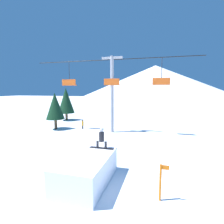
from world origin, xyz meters
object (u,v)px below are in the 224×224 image
object	(u,v)px
trail_marker	(161,181)
distant_skier	(83,124)
pine_tree_near	(55,106)
snowboarder	(102,138)
snow_ramp	(87,170)

from	to	relation	value
trail_marker	distant_skier	size ratio (longest dim) A/B	1.40
trail_marker	distant_skier	xyz separation A→B (m)	(-9.64, 12.29, -0.25)
pine_tree_near	distant_skier	bearing A→B (deg)	15.95
snowboarder	distant_skier	bearing A→B (deg)	120.87
snowboarder	distant_skier	world-z (taller)	snowboarder
trail_marker	pine_tree_near	bearing A→B (deg)	138.73
snow_ramp	pine_tree_near	xyz separation A→B (m)	(-9.11, 10.86, 2.22)
snow_ramp	trail_marker	world-z (taller)	trail_marker
distant_skier	pine_tree_near	bearing A→B (deg)	-164.05
snow_ramp	snowboarder	size ratio (longest dim) A/B	2.64
pine_tree_near	snowboarder	bearing A→B (deg)	-44.67
pine_tree_near	trail_marker	distance (m)	17.33
snowboarder	trail_marker	xyz separation A→B (m)	(3.51, -2.04, -1.16)
pine_tree_near	snow_ramp	bearing A→B (deg)	-50.00
pine_tree_near	trail_marker	xyz separation A→B (m)	(12.94, -11.35, -2.03)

